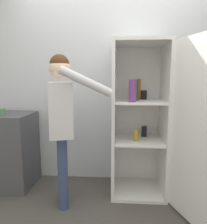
% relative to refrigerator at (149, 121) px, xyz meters
% --- Properties ---
extents(ground_plane, '(12.00, 12.00, 0.00)m').
position_rel_refrigerator_xyz_m(ground_plane, '(-0.40, -0.55, -0.88)').
color(ground_plane, '#4C4742').
extents(wall_back, '(7.00, 0.06, 2.55)m').
position_rel_refrigerator_xyz_m(wall_back, '(-0.40, 0.43, 0.39)').
color(wall_back, silver).
rests_on(wall_back, ground_plane).
extents(refrigerator, '(0.87, 1.17, 1.75)m').
position_rel_refrigerator_xyz_m(refrigerator, '(0.00, 0.00, 0.00)').
color(refrigerator, white).
rests_on(refrigerator, ground_plane).
extents(person, '(0.70, 0.52, 1.58)m').
position_rel_refrigerator_xyz_m(person, '(-0.91, -0.26, 0.13)').
color(person, '#384770').
rests_on(person, ground_plane).
extents(counter, '(0.59, 0.55, 0.92)m').
position_rel_refrigerator_xyz_m(counter, '(-1.70, 0.10, -0.42)').
color(counter, '#4C4C51').
rests_on(counter, ground_plane).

